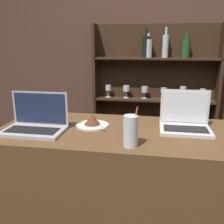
# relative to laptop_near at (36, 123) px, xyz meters

# --- Properties ---
(bar_counter) EXTENTS (1.62, 0.65, 1.04)m
(bar_counter) POSITION_rel_laptop_near_xyz_m (0.56, 0.09, -0.57)
(bar_counter) COLOR brown
(bar_counter) RESTS_ON ground_plane
(back_wall) EXTENTS (7.00, 0.06, 2.70)m
(back_wall) POSITION_rel_laptop_near_xyz_m (0.56, 1.49, 0.26)
(back_wall) COLOR #4C3328
(back_wall) RESTS_ON ground_plane
(back_shelf) EXTENTS (1.31, 0.18, 1.74)m
(back_shelf) POSITION_rel_laptop_near_xyz_m (0.68, 1.41, -0.16)
(back_shelf) COLOR #332114
(back_shelf) RESTS_ON ground_plane
(laptop_near) EXTENTS (0.35, 0.22, 0.22)m
(laptop_near) POSITION_rel_laptop_near_xyz_m (0.00, 0.00, 0.00)
(laptop_near) COLOR #ADADB2
(laptop_near) RESTS_ON bar_counter
(laptop_far) EXTENTS (0.29, 0.22, 0.23)m
(laptop_far) POSITION_rel_laptop_near_xyz_m (0.86, 0.17, 0.00)
(laptop_far) COLOR silver
(laptop_far) RESTS_ON bar_counter
(cake_plate) EXTENTS (0.20, 0.20, 0.07)m
(cake_plate) POSITION_rel_laptop_near_xyz_m (0.31, 0.14, -0.02)
(cake_plate) COLOR silver
(cake_plate) RESTS_ON bar_counter
(water_glass) EXTENTS (0.07, 0.07, 0.20)m
(water_glass) POSITION_rel_laptop_near_xyz_m (0.57, -0.14, 0.03)
(water_glass) COLOR silver
(water_glass) RESTS_ON bar_counter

